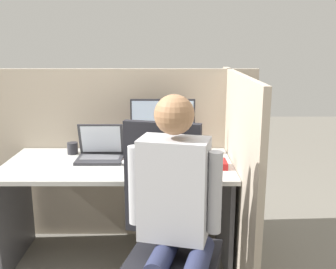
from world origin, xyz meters
The scene contains 12 objects.
cubicle_panel_back centered at (0.00, 0.79, 0.69)m, with size 2.10×0.04×1.38m.
cubicle_panel_right centered at (0.82, 0.30, 0.69)m, with size 0.04×1.41×1.38m.
desk centered at (0.00, 0.38, 0.57)m, with size 1.60×0.76×0.75m.
paper_box centered at (0.31, 0.60, 0.78)m, with size 0.33×0.20×0.05m.
monitor centered at (0.31, 0.60, 0.99)m, with size 0.48×0.19×0.37m.
laptop centered at (-0.14, 0.46, 0.80)m, with size 0.32×0.25×0.26m.
mouse centered at (0.06, 0.33, 0.77)m, with size 0.06×0.05×0.04m.
stapler centered at (0.73, 0.28, 0.78)m, with size 0.04×0.15×0.05m.
carrot_toy centered at (0.15, 0.09, 0.77)m, with size 0.04×0.12×0.04m.
office_chair centered at (0.35, -0.30, 0.59)m, with size 0.56×0.61×1.16m.
person centered at (0.39, -0.47, 0.78)m, with size 0.47×0.49×1.34m.
pen_cup centered at (-0.37, 0.60, 0.80)m, with size 0.08×0.08×0.09m.
Camera 1 is at (0.35, -2.26, 1.59)m, focal length 42.00 mm.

